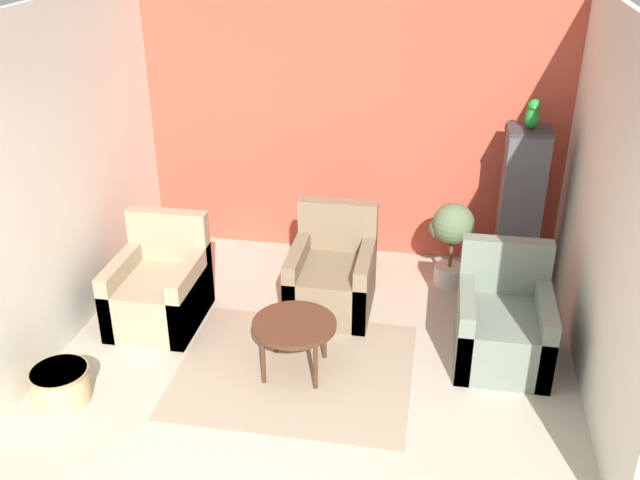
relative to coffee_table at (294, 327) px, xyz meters
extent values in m
cube|color=#C64C38|center=(0.13, 2.26, 0.97)|extent=(4.32, 0.06, 2.77)
cube|color=beige|center=(-2.00, 0.45, 0.97)|extent=(0.06, 3.57, 2.77)
cube|color=beige|center=(2.25, 0.45, 0.97)|extent=(0.06, 3.57, 2.77)
cube|color=gray|center=(0.00, 0.00, -0.41)|extent=(1.87, 1.58, 0.01)
cylinder|color=#472819|center=(0.00, 0.00, 0.03)|extent=(0.66, 0.66, 0.04)
cylinder|color=#472819|center=(-0.21, -0.21, -0.20)|extent=(0.04, 0.04, 0.42)
cylinder|color=#472819|center=(0.21, -0.21, -0.20)|extent=(0.04, 0.04, 0.42)
cylinder|color=#472819|center=(-0.21, 0.21, -0.20)|extent=(0.04, 0.04, 0.42)
cylinder|color=#472819|center=(0.21, 0.21, -0.20)|extent=(0.04, 0.04, 0.42)
cube|color=#9E896B|center=(-1.34, 0.51, -0.19)|extent=(0.73, 0.86, 0.45)
cube|color=#9E896B|center=(-1.34, 0.87, 0.27)|extent=(0.73, 0.14, 0.47)
cube|color=#9E896B|center=(-1.64, 0.51, -0.10)|extent=(0.12, 0.86, 0.62)
cube|color=#9E896B|center=(-1.03, 0.51, -0.10)|extent=(0.12, 0.86, 0.62)
cube|color=slate|center=(1.63, 0.45, -0.19)|extent=(0.73, 0.86, 0.45)
cube|color=slate|center=(1.63, 0.81, 0.27)|extent=(0.73, 0.14, 0.47)
cube|color=slate|center=(1.32, 0.45, -0.10)|extent=(0.12, 0.86, 0.62)
cube|color=slate|center=(1.93, 0.45, -0.10)|extent=(0.12, 0.86, 0.62)
cube|color=#7A664C|center=(0.14, 0.99, -0.19)|extent=(0.73, 0.86, 0.45)
cube|color=#7A664C|center=(0.14, 1.35, 0.27)|extent=(0.73, 0.14, 0.47)
cube|color=#7A664C|center=(-0.17, 0.99, -0.10)|extent=(0.12, 0.86, 0.62)
cube|color=#7A664C|center=(0.44, 0.99, -0.10)|extent=(0.12, 0.86, 0.62)
cube|color=#353539|center=(1.80, 1.82, -0.36)|extent=(0.51, 0.51, 0.11)
cube|color=#4C4C51|center=(1.80, 1.82, 0.41)|extent=(0.38, 0.38, 1.42)
cube|color=#353539|center=(1.80, 1.82, 1.13)|extent=(0.40, 0.40, 0.03)
ellipsoid|color=#1E842D|center=(1.80, 1.82, 1.25)|extent=(0.13, 0.16, 0.21)
sphere|color=#1E842D|center=(1.80, 1.80, 1.37)|extent=(0.11, 0.11, 0.11)
cone|color=gold|center=(1.80, 1.75, 1.36)|extent=(0.05, 0.05, 0.05)
cone|color=#1E842D|center=(1.80, 1.89, 1.23)|extent=(0.06, 0.13, 0.18)
cylinder|color=beige|center=(1.20, 1.64, -0.31)|extent=(0.29, 0.29, 0.20)
cylinder|color=brown|center=(1.20, 1.64, -0.06)|extent=(0.04, 0.04, 0.32)
sphere|color=#566B47|center=(1.20, 1.64, 0.24)|extent=(0.40, 0.40, 0.40)
sphere|color=#566B47|center=(1.09, 1.68, 0.17)|extent=(0.24, 0.24, 0.24)
sphere|color=#566B47|center=(1.30, 1.61, 0.19)|extent=(0.22, 0.22, 0.22)
cylinder|color=tan|center=(-1.66, -0.67, -0.28)|extent=(0.41, 0.41, 0.27)
cylinder|color=#957E57|center=(-1.66, -0.67, -0.15)|extent=(0.43, 0.43, 0.02)
camera|label=1|loc=(1.01, -4.58, 3.07)|focal=40.00mm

